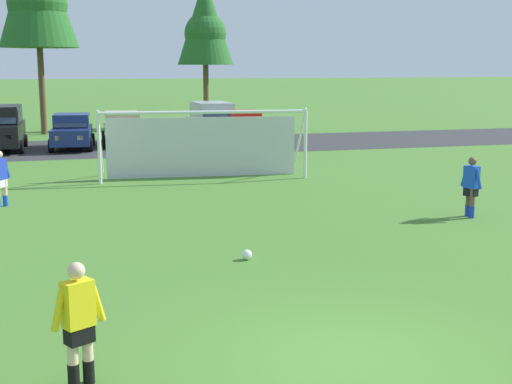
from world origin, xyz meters
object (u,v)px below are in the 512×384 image
at_px(soccer_goal, 203,142).
at_px(referee, 79,325).
at_px(parked_car_slot_right, 243,127).
at_px(parked_car_slot_center_left, 72,131).
at_px(parked_car_slot_center_right, 212,122).
at_px(player_midfield_center, 0,179).
at_px(soccer_ball, 247,255).
at_px(parked_car_slot_center, 122,128).
at_px(parked_car_slot_left, 1,128).
at_px(player_defender_far, 471,187).

height_order(soccer_goal, referee, soccer_goal).
bearing_deg(parked_car_slot_right, parked_car_slot_center_left, -179.47).
height_order(soccer_goal, parked_car_slot_center_right, soccer_goal).
distance_m(soccer_goal, player_midfield_center, 7.68).
xyz_separation_m(soccer_ball, referee, (-3.55, -5.12, 0.71)).
relative_size(parked_car_slot_center, parked_car_slot_center_right, 0.92).
relative_size(soccer_goal, parked_car_slot_center_right, 1.63).
distance_m(soccer_goal, parked_car_slot_center, 11.78).
height_order(referee, parked_car_slot_left, parked_car_slot_left).
height_order(referee, parked_car_slot_center, parked_car_slot_center).
relative_size(player_defender_far, parked_car_slot_center_right, 0.35).
bearing_deg(parked_car_slot_center_left, soccer_goal, -66.83).
distance_m(parked_car_slot_left, parked_car_slot_center, 5.89).
height_order(soccer_goal, player_midfield_center, soccer_goal).
height_order(parked_car_slot_center_left, parked_car_slot_center, same).
xyz_separation_m(referee, parked_car_slot_center, (2.83, 27.81, 0.05)).
relative_size(parked_car_slot_center, parked_car_slot_right, 0.99).
bearing_deg(soccer_ball, parked_car_slot_center_right, 79.90).
bearing_deg(referee, parked_car_slot_center_right, 74.65).
distance_m(player_midfield_center, parked_car_slot_center, 16.04).
relative_size(soccer_ball, referee, 0.13).
bearing_deg(parked_car_slot_left, parked_car_slot_center_left, -3.02).
bearing_deg(referee, parked_car_slot_center_left, 89.33).
bearing_deg(soccer_ball, parked_car_slot_right, 75.79).
distance_m(soccer_ball, referee, 6.27).
bearing_deg(player_midfield_center, parked_car_slot_center_left, 81.07).
relative_size(soccer_ball, player_defender_far, 0.13).
bearing_deg(player_defender_far, player_midfield_center, 158.37).
xyz_separation_m(parked_car_slot_left, parked_car_slot_center, (5.80, 0.97, -0.24)).
bearing_deg(soccer_goal, parked_car_slot_left, 126.12).
distance_m(soccer_goal, parked_car_slot_center_right, 11.46).
distance_m(soccer_goal, parked_car_slot_left, 13.18).
height_order(parked_car_slot_left, parked_car_slot_right, parked_car_slot_left).
relative_size(parked_car_slot_center_right, parked_car_slot_right, 1.08).
height_order(parked_car_slot_center_right, parked_car_slot_right, parked_car_slot_center_right).
bearing_deg(parked_car_slot_left, soccer_goal, -53.88).
xyz_separation_m(soccer_goal, referee, (-4.79, -16.20, -0.47)).
bearing_deg(parked_car_slot_center_left, referee, -90.67).
relative_size(parked_car_slot_left, parked_car_slot_right, 1.08).
relative_size(soccer_goal, player_defender_far, 4.61).
bearing_deg(parked_car_slot_center, parked_car_slot_right, -9.73).
distance_m(referee, parked_car_slot_center_left, 26.67).
height_order(referee, parked_car_slot_right, parked_car_slot_right).
height_order(player_midfield_center, parked_car_slot_center_right, parked_car_slot_center_right).
bearing_deg(parked_car_slot_right, player_midfield_center, -127.50).
relative_size(player_midfield_center, parked_car_slot_center_left, 0.38).
bearing_deg(referee, parked_car_slot_center, 84.19).
bearing_deg(player_defender_far, soccer_ball, -160.30).
height_order(soccer_goal, player_defender_far, soccer_goal).
height_order(parked_car_slot_left, parked_car_slot_center_right, same).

